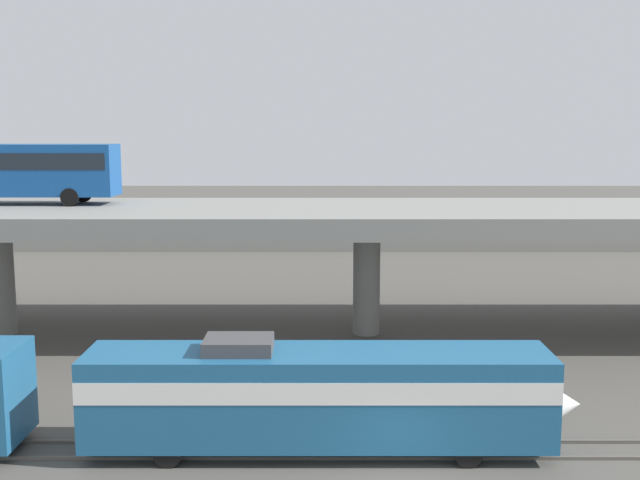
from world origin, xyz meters
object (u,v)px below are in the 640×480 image
(parked_car_1, at_px, (375,220))
(parked_car_2, at_px, (109,219))
(train_locomotive, at_px, (345,392))
(parked_car_0, at_px, (430,219))
(parked_car_3, at_px, (327,216))
(transit_bus_on_overpass, at_px, (14,168))

(parked_car_1, xyz_separation_m, parked_car_2, (-26.62, 0.71, 0.00))
(train_locomotive, relative_size, parked_car_0, 4.21)
(parked_car_2, bearing_deg, parked_car_3, 5.37)
(transit_bus_on_overpass, bearing_deg, parked_car_0, 49.17)
(train_locomotive, height_order, parked_car_1, train_locomotive)
(transit_bus_on_overpass, relative_size, parked_car_2, 2.76)
(transit_bus_on_overpass, bearing_deg, parked_car_3, 62.77)
(parked_car_2, bearing_deg, parked_car_0, -0.45)
(train_locomotive, height_order, transit_bus_on_overpass, transit_bus_on_overpass)
(parked_car_0, xyz_separation_m, parked_car_3, (-10.23, 2.31, 0.00))
(parked_car_0, height_order, parked_car_2, same)
(transit_bus_on_overpass, bearing_deg, train_locomotive, -43.90)
(parked_car_3, bearing_deg, parked_car_1, -30.47)
(transit_bus_on_overpass, height_order, parked_car_0, transit_bus_on_overpass)
(transit_bus_on_overpass, distance_m, parked_car_2, 33.84)
(train_locomotive, height_order, parked_car_3, train_locomotive)
(parked_car_0, distance_m, parked_car_1, 5.54)
(parked_car_0, distance_m, parked_car_3, 10.49)
(transit_bus_on_overpass, relative_size, parked_car_3, 2.67)
(parked_car_2, xyz_separation_m, parked_car_3, (21.91, 2.06, 0.00))
(train_locomotive, xyz_separation_m, parked_car_1, (4.39, 49.84, 0.20))
(parked_car_0, distance_m, parked_car_2, 32.14)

